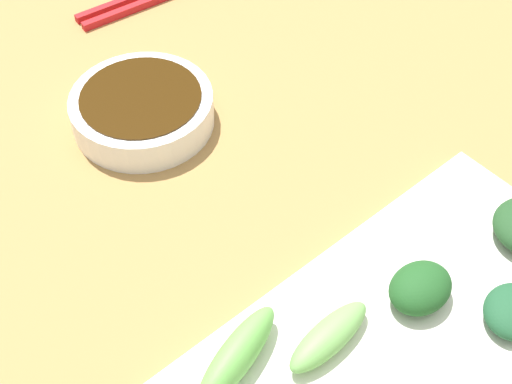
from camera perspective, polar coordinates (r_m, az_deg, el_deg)
name	(u,v)px	position (r m, az deg, el deg)	size (l,w,h in m)	color
tabletop	(278,226)	(0.59, 1.81, -2.76)	(2.10, 2.10, 0.02)	#A27A45
sauce_bowl	(142,108)	(0.65, -9.10, 6.64)	(0.13, 0.13, 0.03)	white
serving_plate	(400,331)	(0.53, 11.47, -10.87)	(0.17, 0.34, 0.01)	silver
broccoli_stalk_2	(237,355)	(0.48, -1.54, -12.96)	(0.02, 0.09, 0.03)	#69B24F
broccoli_stalk_3	(329,336)	(0.50, 5.86, -11.45)	(0.02, 0.07, 0.02)	#72AC58
broccoli_leafy_6	(420,288)	(0.53, 13.03, -7.50)	(0.04, 0.05, 0.03)	#1E5021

